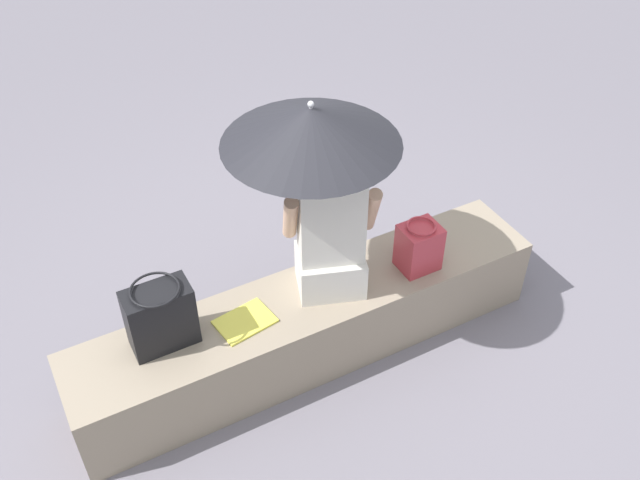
{
  "coord_description": "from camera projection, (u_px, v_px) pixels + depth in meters",
  "views": [
    {
      "loc": [
        1.21,
        2.36,
        3.1
      ],
      "look_at": [
        -0.07,
        -0.01,
        0.79
      ],
      "focal_mm": 40.32,
      "sensor_mm": 36.0,
      "label": 1
    }
  ],
  "objects": [
    {
      "name": "handbag_black",
      "position": [
        160.0,
        317.0,
        3.39
      ],
      "size": [
        0.32,
        0.24,
        0.36
      ],
      "color": "black",
      "rests_on": "stone_bench"
    },
    {
      "name": "tote_bag_canvas",
      "position": [
        419.0,
        247.0,
        3.83
      ],
      "size": [
        0.21,
        0.17,
        0.29
      ],
      "color": "#B2333D",
      "rests_on": "stone_bench"
    },
    {
      "name": "parasol",
      "position": [
        311.0,
        126.0,
        3.21
      ],
      "size": [
        0.84,
        0.84,
        1.09
      ],
      "color": "#B7B7BC",
      "rests_on": "stone_bench"
    },
    {
      "name": "magazine",
      "position": [
        245.0,
        321.0,
        3.6
      ],
      "size": [
        0.31,
        0.24,
        0.01
      ],
      "primitive_type": "cube",
      "rotation": [
        0.0,
        0.0,
        0.15
      ],
      "color": "#EAE04C",
      "rests_on": "stone_bench"
    },
    {
      "name": "stone_bench",
      "position": [
        310.0,
        324.0,
        3.89
      ],
      "size": [
        2.6,
        0.48,
        0.44
      ],
      "primitive_type": "cube",
      "color": "gray",
      "rests_on": "ground"
    },
    {
      "name": "ground_plane",
      "position": [
        310.0,
        351.0,
        4.03
      ],
      "size": [
        14.0,
        14.0,
        0.0
      ],
      "primitive_type": "plane",
      "color": "slate"
    },
    {
      "name": "person_seated",
      "position": [
        331.0,
        229.0,
        3.56
      ],
      "size": [
        0.51,
        0.38,
        0.9
      ],
      "color": "beige",
      "rests_on": "stone_bench"
    }
  ]
}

